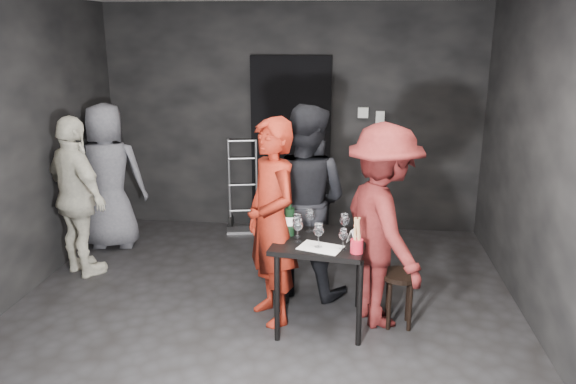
# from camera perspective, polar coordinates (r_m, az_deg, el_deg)

# --- Properties ---
(floor) EXTENTS (4.50, 5.00, 0.02)m
(floor) POSITION_cam_1_polar(r_m,az_deg,el_deg) (4.86, -2.92, -13.19)
(floor) COLOR black
(floor) RESTS_ON ground
(wall_back) EXTENTS (4.50, 0.04, 2.70)m
(wall_back) POSITION_cam_1_polar(r_m,az_deg,el_deg) (6.79, 0.35, 7.41)
(wall_back) COLOR black
(wall_back) RESTS_ON ground
(wall_front) EXTENTS (4.50, 0.04, 2.70)m
(wall_front) POSITION_cam_1_polar(r_m,az_deg,el_deg) (2.09, -14.91, -13.79)
(wall_front) COLOR black
(wall_front) RESTS_ON ground
(wall_right) EXTENTS (0.04, 5.00, 2.70)m
(wall_right) POSITION_cam_1_polar(r_m,az_deg,el_deg) (4.57, 25.91, 1.49)
(wall_right) COLOR black
(wall_right) RESTS_ON ground
(doorway) EXTENTS (0.95, 0.10, 2.10)m
(doorway) POSITION_cam_1_polar(r_m,az_deg,el_deg) (6.79, 0.29, 4.83)
(doorway) COLOR black
(doorway) RESTS_ON ground
(wallbox_upper) EXTENTS (0.12, 0.06, 0.12)m
(wallbox_upper) POSITION_cam_1_polar(r_m,az_deg,el_deg) (6.69, 7.63, 8.01)
(wallbox_upper) COLOR #B7B7B2
(wallbox_upper) RESTS_ON wall_back
(wallbox_lower) EXTENTS (0.10, 0.06, 0.14)m
(wallbox_lower) POSITION_cam_1_polar(r_m,az_deg,el_deg) (6.71, 9.34, 7.52)
(wallbox_lower) COLOR #B7B7B2
(wallbox_lower) RESTS_ON wall_back
(hand_truck) EXTENTS (0.38, 0.33, 1.13)m
(hand_truck) POSITION_cam_1_polar(r_m,az_deg,el_deg) (6.93, -4.58, -2.17)
(hand_truck) COLOR #B2B2B7
(hand_truck) RESTS_ON floor
(tasting_table) EXTENTS (0.72, 0.72, 0.75)m
(tasting_table) POSITION_cam_1_polar(r_m,az_deg,el_deg) (4.60, 3.36, -5.94)
(tasting_table) COLOR black
(tasting_table) RESTS_ON floor
(stool) EXTENTS (0.31, 0.31, 0.47)m
(stool) POSITION_cam_1_polar(r_m,az_deg,el_deg) (4.76, 11.27, -9.26)
(stool) COLOR black
(stool) RESTS_ON floor
(server_red) EXTENTS (0.80, 0.87, 1.99)m
(server_red) POSITION_cam_1_polar(r_m,az_deg,el_deg) (4.56, -1.68, -1.55)
(server_red) COLOR maroon
(server_red) RESTS_ON floor
(woman_black) EXTENTS (1.13, 0.84, 2.07)m
(woman_black) POSITION_cam_1_polar(r_m,az_deg,el_deg) (5.07, 1.67, 0.75)
(woman_black) COLOR black
(woman_black) RESTS_ON floor
(man_maroon) EXTENTS (1.00, 1.35, 1.89)m
(man_maroon) POSITION_cam_1_polar(r_m,az_deg,el_deg) (4.59, 9.66, -2.25)
(man_maroon) COLOR #5B1817
(man_maroon) RESTS_ON floor
(bystander_cream) EXTENTS (1.10, 0.97, 1.72)m
(bystander_cream) POSITION_cam_1_polar(r_m,az_deg,el_deg) (5.85, -20.69, 0.01)
(bystander_cream) COLOR silver
(bystander_cream) RESTS_ON floor
(bystander_grey) EXTENTS (0.93, 0.60, 1.78)m
(bystander_grey) POSITION_cam_1_polar(r_m,az_deg,el_deg) (6.51, -17.83, 2.13)
(bystander_grey) COLOR #5D5C65
(bystander_grey) RESTS_ON floor
(tasting_mat) EXTENTS (0.38, 0.31, 0.00)m
(tasting_mat) POSITION_cam_1_polar(r_m,az_deg,el_deg) (4.38, 3.32, -5.65)
(tasting_mat) COLOR white
(tasting_mat) RESTS_ON tasting_table
(wine_glass_a) EXTENTS (0.11, 0.11, 0.22)m
(wine_glass_a) POSITION_cam_1_polar(r_m,az_deg,el_deg) (4.46, 1.00, -3.77)
(wine_glass_a) COLOR white
(wine_glass_a) RESTS_ON tasting_table
(wine_glass_b) EXTENTS (0.09, 0.09, 0.22)m
(wine_glass_b) POSITION_cam_1_polar(r_m,az_deg,el_deg) (4.56, 0.95, -3.34)
(wine_glass_b) COLOR white
(wine_glass_b) RESTS_ON tasting_table
(wine_glass_c) EXTENTS (0.10, 0.10, 0.21)m
(wine_glass_c) POSITION_cam_1_polar(r_m,az_deg,el_deg) (4.69, 2.25, -2.80)
(wine_glass_c) COLOR white
(wine_glass_c) RESTS_ON tasting_table
(wine_glass_d) EXTENTS (0.08, 0.08, 0.22)m
(wine_glass_d) POSITION_cam_1_polar(r_m,az_deg,el_deg) (4.35, 3.13, -4.31)
(wine_glass_d) COLOR white
(wine_glass_d) RESTS_ON tasting_table
(wine_glass_e) EXTENTS (0.08, 0.08, 0.18)m
(wine_glass_e) POSITION_cam_1_polar(r_m,az_deg,el_deg) (4.33, 5.61, -4.69)
(wine_glass_e) COLOR white
(wine_glass_e) RESTS_ON tasting_table
(wine_glass_f) EXTENTS (0.09, 0.09, 0.21)m
(wine_glass_f) POSITION_cam_1_polar(r_m,az_deg,el_deg) (4.61, 5.74, -3.23)
(wine_glass_f) COLOR white
(wine_glass_f) RESTS_ON tasting_table
(wine_bottle) EXTENTS (0.08, 0.08, 0.33)m
(wine_bottle) POSITION_cam_1_polar(r_m,az_deg,el_deg) (4.60, 0.17, -2.93)
(wine_bottle) COLOR black
(wine_bottle) RESTS_ON tasting_table
(breadstick_cup) EXTENTS (0.10, 0.10, 0.30)m
(breadstick_cup) POSITION_cam_1_polar(r_m,az_deg,el_deg) (4.27, 7.03, -4.46)
(breadstick_cup) COLOR #B21627
(breadstick_cup) RESTS_ON tasting_table
(reserved_card) EXTENTS (0.14, 0.17, 0.11)m
(reserved_card) POSITION_cam_1_polar(r_m,az_deg,el_deg) (4.53, 6.54, -4.30)
(reserved_card) COLOR white
(reserved_card) RESTS_ON tasting_table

